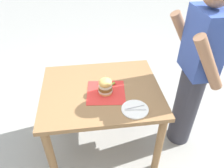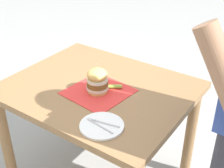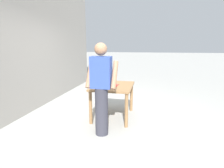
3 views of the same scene
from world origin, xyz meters
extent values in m
plane|color=#9E9E99|center=(0.00, 0.00, 0.00)|extent=(80.00, 80.00, 0.00)
cube|color=olive|center=(0.00, 0.00, 0.74)|extent=(0.88, 1.07, 0.04)
cylinder|color=olive|center=(-0.38, -0.48, 0.36)|extent=(0.07, 0.07, 0.72)
cylinder|color=olive|center=(0.38, -0.48, 0.36)|extent=(0.07, 0.07, 0.72)
cylinder|color=olive|center=(-0.38, 0.48, 0.36)|extent=(0.07, 0.07, 0.72)
cylinder|color=olive|center=(0.38, 0.48, 0.36)|extent=(0.07, 0.07, 0.72)
cube|color=red|center=(0.05, 0.04, 0.76)|extent=(0.37, 0.37, 0.00)
cylinder|color=#E5B25B|center=(0.05, 0.03, 0.77)|extent=(0.12, 0.12, 0.02)
cylinder|color=silver|center=(0.05, 0.03, 0.79)|extent=(0.13, 0.13, 0.02)
cylinder|color=brown|center=(0.05, 0.03, 0.82)|extent=(0.12, 0.12, 0.03)
cylinder|color=silver|center=(0.05, 0.03, 0.84)|extent=(0.12, 0.12, 0.02)
ellipsoid|color=#E5B25B|center=(0.05, 0.03, 0.87)|extent=(0.12, 0.12, 0.07)
cylinder|color=#D1B77F|center=(0.05, 0.03, 0.92)|extent=(0.00, 0.00, 0.05)
cylinder|color=#8EA83D|center=(-0.03, 0.10, 0.77)|extent=(0.07, 0.08, 0.02)
cylinder|color=white|center=(0.30, 0.25, 0.76)|extent=(0.22, 0.22, 0.01)
cylinder|color=silver|center=(0.28, 0.25, 0.77)|extent=(0.04, 0.17, 0.01)
cylinder|color=silver|center=(0.31, 0.25, 0.77)|extent=(0.03, 0.17, 0.01)
cylinder|color=#33333D|center=(0.03, 0.85, 0.45)|extent=(0.24, 0.24, 0.90)
cube|color=#334C9E|center=(0.03, 0.85, 1.18)|extent=(0.36, 0.22, 0.56)
cylinder|color=#9E7051|center=(-0.20, 0.79, 1.13)|extent=(0.09, 0.34, 0.50)
cylinder|color=#9E7051|center=(0.26, 0.79, 1.13)|extent=(0.09, 0.34, 0.50)
camera|label=1|loc=(1.53, -0.10, 2.00)|focal=35.00mm
camera|label=2|loc=(1.27, 0.98, 1.71)|focal=50.00mm
camera|label=3|loc=(-0.80, 3.78, 1.64)|focal=28.00mm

